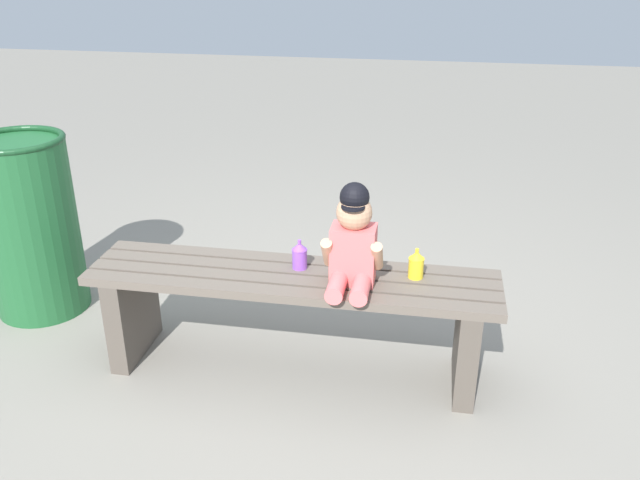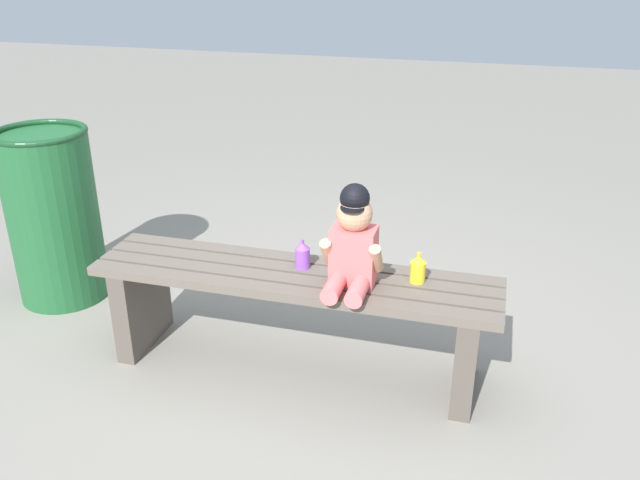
{
  "view_description": "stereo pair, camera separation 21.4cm",
  "coord_description": "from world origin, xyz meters",
  "px_view_note": "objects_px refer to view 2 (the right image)",
  "views": [
    {
      "loc": [
        0.52,
        -2.29,
        1.66
      ],
      "look_at": [
        0.12,
        -0.05,
        0.63
      ],
      "focal_mm": 37.28,
      "sensor_mm": 36.0,
      "label": 1
    },
    {
      "loc": [
        0.73,
        -2.25,
        1.66
      ],
      "look_at": [
        0.12,
        -0.05,
        0.63
      ],
      "focal_mm": 37.28,
      "sensor_mm": 36.0,
      "label": 2
    }
  ],
  "objects_px": {
    "park_bench": "(294,304)",
    "sippy_cup_left": "(303,254)",
    "trash_bin": "(53,215)",
    "child_figure": "(353,243)",
    "sippy_cup_right": "(418,268)"
  },
  "relations": [
    {
      "from": "sippy_cup_right",
      "to": "trash_bin",
      "type": "height_order",
      "value": "trash_bin"
    },
    {
      "from": "child_figure",
      "to": "sippy_cup_right",
      "type": "distance_m",
      "value": 0.28
    },
    {
      "from": "park_bench",
      "to": "sippy_cup_right",
      "type": "relative_size",
      "value": 13.29
    },
    {
      "from": "park_bench",
      "to": "child_figure",
      "type": "height_order",
      "value": "child_figure"
    },
    {
      "from": "sippy_cup_left",
      "to": "trash_bin",
      "type": "xyz_separation_m",
      "value": [
        -1.34,
        0.24,
        -0.07
      ]
    },
    {
      "from": "trash_bin",
      "to": "child_figure",
      "type": "bearing_deg",
      "value": -11.85
    },
    {
      "from": "park_bench",
      "to": "sippy_cup_right",
      "type": "xyz_separation_m",
      "value": [
        0.49,
        0.06,
        0.2
      ]
    },
    {
      "from": "park_bench",
      "to": "sippy_cup_left",
      "type": "distance_m",
      "value": 0.21
    },
    {
      "from": "child_figure",
      "to": "sippy_cup_left",
      "type": "relative_size",
      "value": 3.26
    },
    {
      "from": "child_figure",
      "to": "sippy_cup_left",
      "type": "distance_m",
      "value": 0.27
    },
    {
      "from": "sippy_cup_left",
      "to": "child_figure",
      "type": "bearing_deg",
      "value": -22.23
    },
    {
      "from": "child_figure",
      "to": "trash_bin",
      "type": "distance_m",
      "value": 1.61
    },
    {
      "from": "sippy_cup_left",
      "to": "trash_bin",
      "type": "height_order",
      "value": "trash_bin"
    },
    {
      "from": "park_bench",
      "to": "trash_bin",
      "type": "relative_size",
      "value": 1.91
    },
    {
      "from": "park_bench",
      "to": "sippy_cup_left",
      "type": "xyz_separation_m",
      "value": [
        0.02,
        0.06,
        0.2
      ]
    }
  ]
}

